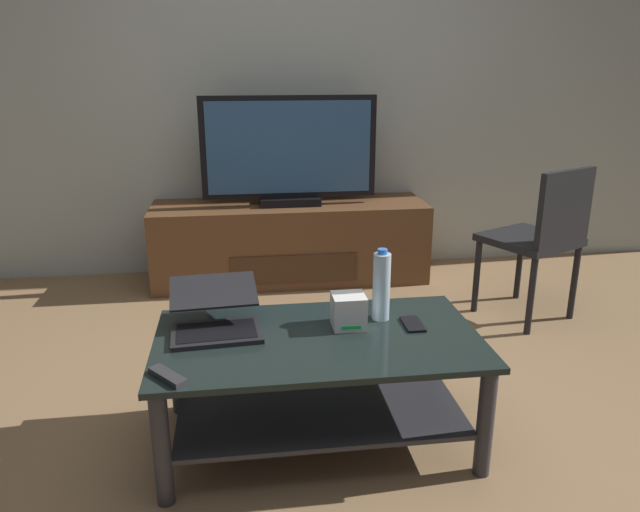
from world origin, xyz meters
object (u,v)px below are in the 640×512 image
Objects in this scene: coffee_table at (318,369)px; tv_remote at (168,376)px; cell_phone at (413,324)px; dining_chair at (542,234)px; router_box at (348,311)px; television at (289,153)px; water_bottle_near at (381,286)px; media_cabinet at (290,242)px; laptop at (215,316)px.

tv_remote is (-0.52, -0.24, 0.15)m from coffee_table.
dining_chair is at bearing 43.87° from cell_phone.
coffee_table is 1.36× the size of dining_chair.
dining_chair is 1.55m from router_box.
television is 3.88× the size of water_bottle_near.
cell_phone reaches higher than coffee_table.
dining_chair reaches higher than router_box.
tv_remote reaches higher than cell_phone.
coffee_table is 0.40m from water_bottle_near.
television is 6.98× the size of tv_remote.
media_cabinet is 11.25× the size of tv_remote.
coffee_table is at bearing -153.98° from water_bottle_near.
cell_phone is (0.31, -1.79, -0.41)m from television.
tv_remote is (-0.78, -0.37, -0.13)m from water_bottle_near.
television is at bearing 147.13° from dining_chair.
media_cabinet is 13.94× the size of router_box.
laptop is (-0.44, -1.72, -0.36)m from television.
coffee_table is 1.70m from dining_chair.
water_bottle_near is 2.05× the size of cell_phone.
media_cabinet is 6.26× the size of water_bottle_near.
dining_chair is at bearing -6.06° from tv_remote.
television is 7.98× the size of cell_phone.
coffee_table is 8.56× the size of cell_phone.
router_box is at bearing -87.90° from media_cabinet.
water_bottle_near reaches higher than cell_phone.
router_box is at bearing -4.92° from laptop.
laptop is 0.75m from cell_phone.
media_cabinet reaches higher than cell_phone.
laptop is at bearing 175.64° from cell_phone.
laptop is 0.50m from router_box.
router_box is 0.17m from water_bottle_near.
cell_phone is (0.75, -0.07, -0.05)m from laptop.
water_bottle_near is (0.21, -1.73, 0.32)m from media_cabinet.
tv_remote is (-0.58, -2.10, 0.19)m from media_cabinet.
dining_chair is 3.06× the size of water_bottle_near.
dining_chair reaches higher than media_cabinet.
television is 1.27× the size of dining_chair.
media_cabinet is 1.61× the size of television.
television reaches higher than router_box.
water_bottle_near is at bearing -83.14° from television.
router_box is 0.45× the size of water_bottle_near.
tv_remote is (-1.89, -1.23, -0.05)m from dining_chair.
router_box is at bearing -143.83° from dining_chair.
dining_chair reaches higher than laptop.
media_cabinet reaches higher than coffee_table.
dining_chair reaches higher than cell_phone.
dining_chair is 1.96m from laptop.
tv_remote is (-0.14, -0.36, -0.05)m from laptop.
router_box reaches higher than coffee_table.
cell_phone is at bearing -80.04° from television.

